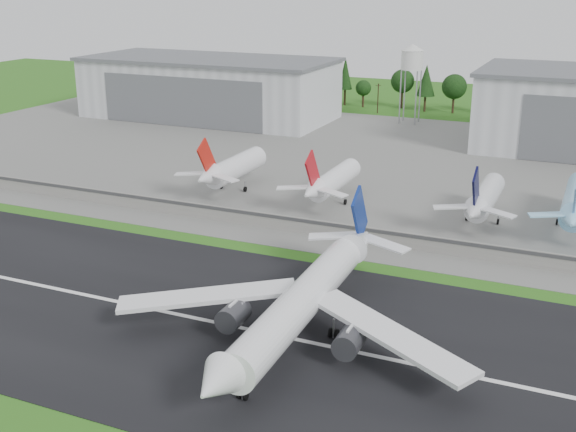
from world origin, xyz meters
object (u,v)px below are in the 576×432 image
at_px(parked_jet_red_b, 330,182).
at_px(parked_jet_skyblue, 576,203).
at_px(parked_jet_navy, 483,199).
at_px(main_airliner, 298,313).
at_px(parked_jet_red_a, 230,169).

bearing_deg(parked_jet_red_b, parked_jet_skyblue, 5.19).
height_order(parked_jet_red_b, parked_jet_navy, parked_jet_navy).
bearing_deg(parked_jet_skyblue, main_airliner, -116.19).
xyz_separation_m(parked_jet_red_a, parked_jet_skyblue, (82.94, 4.99, -0.09)).
relative_size(parked_jet_navy, parked_jet_skyblue, 0.84).
bearing_deg(parked_jet_navy, parked_jet_skyblue, 14.73).
xyz_separation_m(main_airliner, parked_jet_red_b, (-20.11, 66.95, 1.03)).
relative_size(parked_jet_red_a, parked_jet_red_b, 1.00).
distance_m(parked_jet_red_a, parked_jet_red_b, 27.42).
bearing_deg(main_airliner, parked_jet_skyblue, -117.72).
height_order(parked_jet_red_a, parked_jet_red_b, parked_jet_red_a).
relative_size(parked_jet_red_a, parked_jet_navy, 1.00).
bearing_deg(main_airliner, parked_jet_navy, -105.18).
bearing_deg(parked_jet_skyblue, parked_jet_red_b, -174.81).
height_order(parked_jet_navy, parked_jet_skyblue, parked_jet_skyblue).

